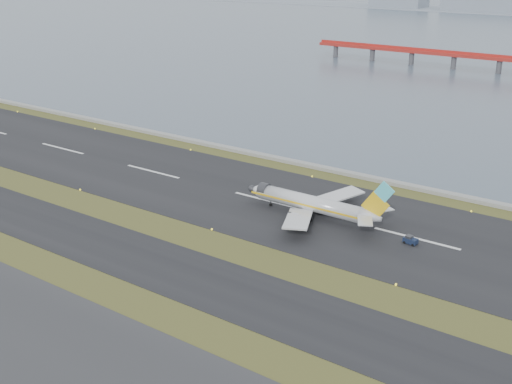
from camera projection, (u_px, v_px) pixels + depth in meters
ground at (190, 242)px, 140.67m from camera, size 1000.00×1000.00×0.00m
taxiway_strip at (152, 262)px, 131.47m from camera, size 1000.00×18.00×0.10m
runway_strip at (267, 201)px, 163.60m from camera, size 1000.00×45.00×0.10m
seawall at (325, 169)px, 186.39m from camera, size 1000.00×2.50×1.00m
airliner at (315, 204)px, 152.10m from camera, size 38.52×32.89×12.80m
pushback_tug at (410, 240)px, 139.18m from camera, size 3.19×2.10×1.93m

